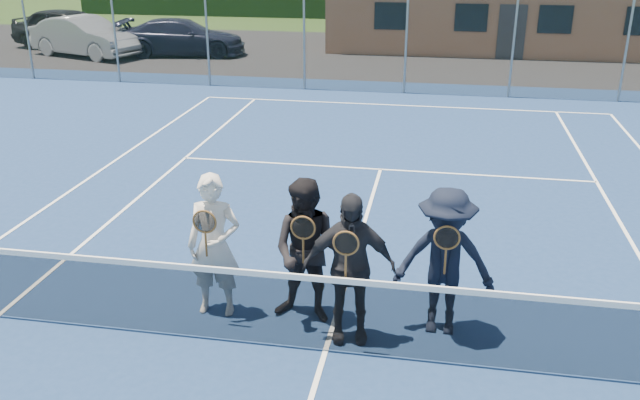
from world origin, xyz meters
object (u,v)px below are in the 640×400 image
object	(u,v)px
player_b	(308,252)
tennis_net	(326,311)
car_b	(85,37)
car_c	(183,37)
player_c	(349,268)
player_a	(214,246)
car_a	(69,28)
player_d	(445,262)

from	to	relation	value
player_b	tennis_net	bearing A→B (deg)	-63.13
car_b	car_c	bearing A→B (deg)	-56.18
player_c	car_c	bearing A→B (deg)	116.24
player_b	player_a	bearing A→B (deg)	-178.22
car_a	player_c	bearing A→B (deg)	-131.73
car_c	car_a	bearing A→B (deg)	73.69
car_b	tennis_net	world-z (taller)	car_b
car_a	player_a	xyz separation A→B (m)	(12.50, -18.80, 0.10)
car_a	player_c	size ratio (longest dim) A/B	2.67
car_b	tennis_net	distance (m)	21.68
player_a	player_d	world-z (taller)	same
tennis_net	player_b	world-z (taller)	player_b
player_c	player_d	bearing A→B (deg)	17.63
player_b	player_c	world-z (taller)	same
car_a	tennis_net	world-z (taller)	car_a
player_a	player_d	distance (m)	2.74
tennis_net	player_c	world-z (taller)	player_c
player_d	car_b	bearing A→B (deg)	128.62
tennis_net	player_c	size ratio (longest dim) A/B	6.49
car_a	player_a	world-z (taller)	player_a
car_a	tennis_net	distance (m)	23.92
car_c	car_b	bearing A→B (deg)	96.10
car_c	player_b	xyz separation A→B (m)	(8.51, -18.04, 0.23)
player_a	player_b	world-z (taller)	same
tennis_net	player_a	xyz separation A→B (m)	(-1.48, 0.61, 0.38)
car_a	player_d	distance (m)	24.16
car_a	player_d	bearing A→B (deg)	-129.23
car_a	tennis_net	size ratio (longest dim) A/B	0.41
car_b	player_d	bearing A→B (deg)	-121.96
car_b	tennis_net	xyz separation A→B (m)	(12.40, -17.78, -0.21)
car_a	car_c	bearing A→B (deg)	-86.36
car_c	player_c	world-z (taller)	player_c
player_c	player_d	size ratio (longest dim) A/B	1.00
tennis_net	car_a	bearing A→B (deg)	125.75
tennis_net	player_a	distance (m)	1.64
player_b	car_a	bearing A→B (deg)	126.03
car_a	player_a	bearing A→B (deg)	-134.73
player_b	player_d	size ratio (longest dim) A/B	1.00
car_b	player_c	xyz separation A→B (m)	(12.61, -17.44, 0.17)
car_c	player_a	bearing A→B (deg)	-166.12
player_d	player_a	bearing A→B (deg)	-178.85
car_a	player_d	size ratio (longest dim) A/B	2.67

